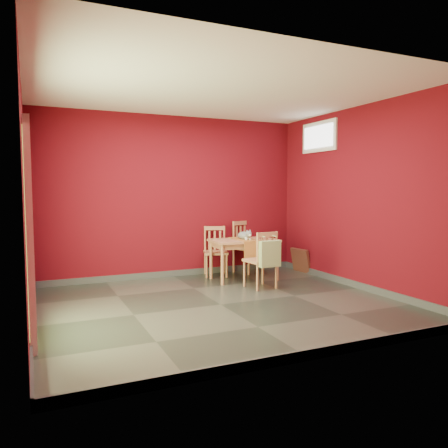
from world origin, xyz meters
name	(u,v)px	position (x,y,z in m)	size (l,w,h in m)	color
ground	(221,305)	(0.00, 0.00, 0.00)	(4.50, 4.50, 0.00)	#2D342D
room_shell	(221,301)	(0.00, 0.00, 0.05)	(4.50, 4.50, 4.50)	#5E0913
doorway	(28,226)	(-2.23, -0.40, 1.12)	(0.06, 1.01, 2.13)	#B7D838
window	(319,137)	(2.23, 1.00, 2.35)	(0.05, 0.90, 0.50)	white
outlet_plate	(257,253)	(1.60, 1.99, 0.30)	(0.08, 0.01, 0.12)	silver
dining_table	(244,244)	(0.97, 1.26, 0.58)	(1.09, 0.67, 0.67)	tan
table_runner	(247,243)	(0.97, 1.16, 0.62)	(0.33, 0.64, 0.32)	#AB662C
chair_far_left	(215,251)	(0.68, 1.77, 0.43)	(0.49, 0.49, 0.84)	tan
chair_far_right	(246,246)	(1.31, 1.84, 0.47)	(0.55, 0.55, 0.91)	tan
chair_near	(262,259)	(0.94, 0.61, 0.44)	(0.44, 0.44, 0.86)	tan
tote_bag	(270,254)	(0.96, 0.40, 0.55)	(0.32, 0.19, 0.45)	#99AA6E
cat	(244,234)	(0.96, 1.23, 0.76)	(0.19, 0.36, 0.18)	slate
picture_frame	(301,260)	(2.19, 1.42, 0.21)	(0.19, 0.44, 0.43)	brown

